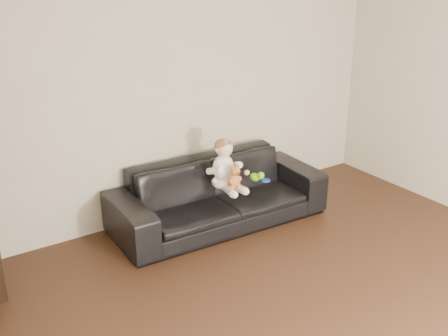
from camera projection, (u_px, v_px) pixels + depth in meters
wall_back at (179, 95)px, 5.79m from camera, size 5.00×0.00×5.00m
sofa at (218, 194)px, 5.84m from camera, size 2.28×0.96×0.66m
baby at (225, 167)px, 5.62m from camera, size 0.35×0.44×0.52m
teddy_bear at (235, 177)px, 5.52m from camera, size 0.14×0.14×0.24m
toy_green at (255, 177)px, 5.87m from camera, size 0.10×0.12×0.09m
toy_rattle at (257, 177)px, 5.90m from camera, size 0.08×0.08×0.06m
toy_blue_disc at (266, 180)px, 5.88m from camera, size 0.12×0.12×0.01m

